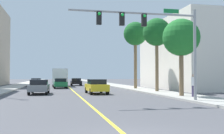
{
  "coord_description": "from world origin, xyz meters",
  "views": [
    {
      "loc": [
        -2.09,
        -6.79,
        1.81
      ],
      "look_at": [
        3.53,
        19.74,
        2.7
      ],
      "focal_mm": 42.87,
      "sensor_mm": 36.0,
      "label": 1
    }
  ],
  "objects_px": {
    "car_yellow": "(96,86)",
    "pedestrian": "(194,85)",
    "palm_mid": "(157,33)",
    "car_silver": "(36,82)",
    "palm_near": "(181,38)",
    "car_green": "(60,83)",
    "car_gray": "(39,87)",
    "car_blue": "(57,81)",
    "palm_far": "(135,35)",
    "traffic_signal_mast": "(155,31)",
    "car_black": "(76,82)",
    "delivery_truck": "(60,77)"
  },
  "relations": [
    {
      "from": "car_silver",
      "to": "pedestrian",
      "type": "height_order",
      "value": "pedestrian"
    },
    {
      "from": "palm_mid",
      "to": "car_gray",
      "type": "bearing_deg",
      "value": 179.97
    },
    {
      "from": "car_gray",
      "to": "traffic_signal_mast",
      "type": "bearing_deg",
      "value": -50.91
    },
    {
      "from": "car_green",
      "to": "car_silver",
      "type": "distance_m",
      "value": 8.59
    },
    {
      "from": "car_black",
      "to": "pedestrian",
      "type": "distance_m",
      "value": 30.76
    },
    {
      "from": "car_blue",
      "to": "car_gray",
      "type": "bearing_deg",
      "value": -94.2
    },
    {
      "from": "palm_near",
      "to": "pedestrian",
      "type": "bearing_deg",
      "value": -67.41
    },
    {
      "from": "palm_mid",
      "to": "delivery_truck",
      "type": "height_order",
      "value": "palm_mid"
    },
    {
      "from": "palm_far",
      "to": "car_blue",
      "type": "distance_m",
      "value": 28.54
    },
    {
      "from": "pedestrian",
      "to": "palm_mid",
      "type": "bearing_deg",
      "value": 44.39
    },
    {
      "from": "palm_near",
      "to": "car_green",
      "type": "height_order",
      "value": "palm_near"
    },
    {
      "from": "car_gray",
      "to": "pedestrian",
      "type": "bearing_deg",
      "value": -30.85
    },
    {
      "from": "palm_near",
      "to": "car_green",
      "type": "distance_m",
      "value": 21.01
    },
    {
      "from": "palm_near",
      "to": "car_gray",
      "type": "height_order",
      "value": "palm_near"
    },
    {
      "from": "car_yellow",
      "to": "car_gray",
      "type": "bearing_deg",
      "value": 171.44
    },
    {
      "from": "delivery_truck",
      "to": "car_gray",
      "type": "bearing_deg",
      "value": -97.15
    },
    {
      "from": "car_green",
      "to": "car_yellow",
      "type": "bearing_deg",
      "value": -77.16
    },
    {
      "from": "palm_mid",
      "to": "traffic_signal_mast",
      "type": "bearing_deg",
      "value": -112.07
    },
    {
      "from": "traffic_signal_mast",
      "to": "car_green",
      "type": "relative_size",
      "value": 2.22
    },
    {
      "from": "palm_mid",
      "to": "car_silver",
      "type": "xyz_separation_m",
      "value": [
        -13.89,
        19.24,
        -5.74
      ]
    },
    {
      "from": "car_gray",
      "to": "car_silver",
      "type": "distance_m",
      "value": 19.3
    },
    {
      "from": "car_gray",
      "to": "car_green",
      "type": "xyz_separation_m",
      "value": [
        2.23,
        11.55,
        -0.0
      ]
    },
    {
      "from": "car_gray",
      "to": "delivery_truck",
      "type": "xyz_separation_m",
      "value": [
        2.28,
        18.92,
        0.84
      ]
    },
    {
      "from": "car_silver",
      "to": "car_yellow",
      "type": "bearing_deg",
      "value": 107.73
    },
    {
      "from": "delivery_truck",
      "to": "palm_near",
      "type": "bearing_deg",
      "value": -69.81
    },
    {
      "from": "palm_mid",
      "to": "palm_far",
      "type": "relative_size",
      "value": 0.9
    },
    {
      "from": "car_black",
      "to": "car_gray",
      "type": "relative_size",
      "value": 1.03
    },
    {
      "from": "palm_mid",
      "to": "car_blue",
      "type": "bearing_deg",
      "value": 107.53
    },
    {
      "from": "traffic_signal_mast",
      "to": "car_yellow",
      "type": "bearing_deg",
      "value": 104.06
    },
    {
      "from": "car_gray",
      "to": "car_yellow",
      "type": "distance_m",
      "value": 5.63
    },
    {
      "from": "palm_near",
      "to": "car_gray",
      "type": "xyz_separation_m",
      "value": [
        -11.82,
        6.66,
        -4.22
      ]
    },
    {
      "from": "car_yellow",
      "to": "pedestrian",
      "type": "xyz_separation_m",
      "value": [
        6.71,
        -7.14,
        0.29
      ]
    },
    {
      "from": "car_blue",
      "to": "car_green",
      "type": "bearing_deg",
      "value": -90.06
    },
    {
      "from": "car_gray",
      "to": "car_blue",
      "type": "xyz_separation_m",
      "value": [
        1.99,
        32.6,
        -0.01
      ]
    },
    {
      "from": "palm_near",
      "to": "car_yellow",
      "type": "relative_size",
      "value": 1.53
    },
    {
      "from": "traffic_signal_mast",
      "to": "car_green",
      "type": "distance_m",
      "value": 23.13
    },
    {
      "from": "car_silver",
      "to": "delivery_truck",
      "type": "xyz_separation_m",
      "value": [
        3.89,
        -0.32,
        0.87
      ]
    },
    {
      "from": "palm_near",
      "to": "car_yellow",
      "type": "bearing_deg",
      "value": 136.09
    },
    {
      "from": "car_silver",
      "to": "pedestrian",
      "type": "distance_m",
      "value": 30.41
    },
    {
      "from": "palm_mid",
      "to": "car_yellow",
      "type": "xyz_separation_m",
      "value": [
        -6.7,
        -0.65,
        -5.69
      ]
    },
    {
      "from": "palm_near",
      "to": "pedestrian",
      "type": "height_order",
      "value": "palm_near"
    },
    {
      "from": "palm_mid",
      "to": "car_silver",
      "type": "relative_size",
      "value": 1.7
    },
    {
      "from": "car_black",
      "to": "car_silver",
      "type": "distance_m",
      "value": 7.45
    },
    {
      "from": "car_blue",
      "to": "car_green",
      "type": "xyz_separation_m",
      "value": [
        0.24,
        -21.05,
        0.01
      ]
    },
    {
      "from": "car_blue",
      "to": "car_silver",
      "type": "xyz_separation_m",
      "value": [
        -3.6,
        -13.36,
        -0.02
      ]
    },
    {
      "from": "palm_mid",
      "to": "car_green",
      "type": "distance_m",
      "value": 16.35
    },
    {
      "from": "palm_near",
      "to": "car_gray",
      "type": "relative_size",
      "value": 1.5
    },
    {
      "from": "car_black",
      "to": "delivery_truck",
      "type": "bearing_deg",
      "value": -132.06
    },
    {
      "from": "palm_mid",
      "to": "palm_far",
      "type": "xyz_separation_m",
      "value": [
        -0.39,
        6.65,
        0.8
      ]
    },
    {
      "from": "car_gray",
      "to": "car_green",
      "type": "relative_size",
      "value": 1.09
    }
  ]
}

